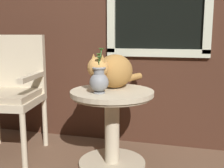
% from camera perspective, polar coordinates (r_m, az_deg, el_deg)
% --- Properties ---
extents(back_wall, '(4.00, 0.07, 2.60)m').
position_cam_1_polar(back_wall, '(2.63, 0.23, 16.16)').
color(back_wall, '#47281C').
rests_on(back_wall, ground_plane).
extents(wicker_side_table, '(0.64, 0.64, 0.60)m').
position_cam_1_polar(wicker_side_table, '(2.15, 0.00, -6.59)').
color(wicker_side_table, beige).
rests_on(wicker_side_table, ground_plane).
extents(wicker_chair, '(0.58, 0.58, 1.02)m').
position_cam_1_polar(wicker_chair, '(2.52, -20.17, -0.76)').
color(wicker_chair, beige).
rests_on(wicker_chair, ground_plane).
extents(cat, '(0.37, 0.59, 0.28)m').
position_cam_1_polar(cat, '(2.17, 0.19, 2.74)').
color(cat, '#AD7A3D').
rests_on(cat, wicker_side_table).
extents(pewter_vase_with_ivy, '(0.14, 0.14, 0.32)m').
position_cam_1_polar(pewter_vase_with_ivy, '(1.99, -2.67, 0.84)').
color(pewter_vase_with_ivy, gray).
rests_on(pewter_vase_with_ivy, wicker_side_table).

